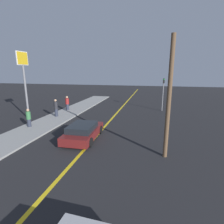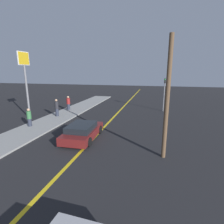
{
  "view_description": "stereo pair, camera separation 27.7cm",
  "coord_description": "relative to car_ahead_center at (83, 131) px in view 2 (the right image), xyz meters",
  "views": [
    {
      "loc": [
        4.01,
        0.48,
        4.81
      ],
      "look_at": [
        0.54,
        15.26,
        1.24
      ],
      "focal_mm": 28.0,
      "sensor_mm": 36.0,
      "label": 1
    },
    {
      "loc": [
        4.28,
        0.55,
        4.81
      ],
      "look_at": [
        0.54,
        15.26,
        1.24
      ],
      "focal_mm": 28.0,
      "sensor_mm": 36.0,
      "label": 2
    }
  ],
  "objects": [
    {
      "name": "car_ahead_center",
      "position": [
        0.0,
        0.0,
        0.0
      ],
      "size": [
        2.14,
        4.18,
        1.15
      ],
      "rotation": [
        0.0,
        0.0,
        0.04
      ],
      "color": "maroon",
      "rests_on": "ground_plane"
    },
    {
      "name": "sidewalk_left",
      "position": [
        -4.82,
        4.52,
        -0.51
      ],
      "size": [
        3.1,
        32.25,
        0.12
      ],
      "color": "gray",
      "rests_on": "ground_plane"
    },
    {
      "name": "utility_pole",
      "position": [
        5.6,
        -1.44,
        2.76
      ],
      "size": [
        0.24,
        0.24,
        6.64
      ],
      "color": "brown",
      "rests_on": "ground_plane"
    },
    {
      "name": "roadside_sign",
      "position": [
        -7.6,
        3.84,
        4.17
      ],
      "size": [
        0.2,
        1.48,
        6.63
      ],
      "color": "slate",
      "rests_on": "ground_plane"
    },
    {
      "name": "traffic_light",
      "position": [
        5.93,
        10.78,
        1.87
      ],
      "size": [
        0.18,
        0.4,
        3.96
      ],
      "color": "slate",
      "rests_on": "ground_plane"
    },
    {
      "name": "pedestrian_near_curb",
      "position": [
        -5.52,
        1.28,
        0.34
      ],
      "size": [
        0.38,
        0.38,
        1.58
      ],
      "color": "#282D3D",
      "rests_on": "sidewalk_left"
    },
    {
      "name": "pedestrian_mid_group",
      "position": [
        -5.11,
        4.99,
        0.47
      ],
      "size": [
        0.39,
        0.39,
        1.83
      ],
      "color": "#282D3D",
      "rests_on": "sidewalk_left"
    },
    {
      "name": "road_center_line",
      "position": [
        0.74,
        6.39,
        -0.56
      ],
      "size": [
        0.2,
        60.0,
        0.01
      ],
      "color": "gold",
      "rests_on": "ground_plane"
    },
    {
      "name": "pedestrian_far_standing",
      "position": [
        -5.49,
        8.24,
        0.39
      ],
      "size": [
        0.43,
        0.43,
        1.7
      ],
      "color": "#282D3D",
      "rests_on": "sidewalk_left"
    }
  ]
}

